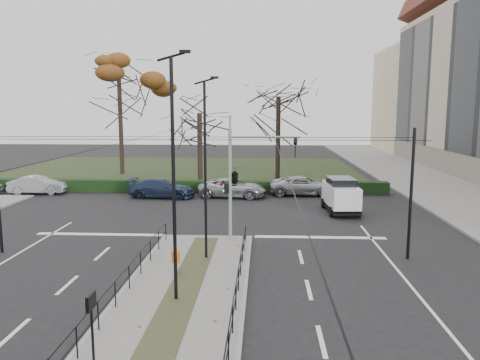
# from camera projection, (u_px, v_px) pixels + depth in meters

# --- Properties ---
(ground) EXTENTS (140.00, 140.00, 0.00)m
(ground) POSITION_uv_depth(u_px,v_px,m) (194.00, 270.00, 20.02)
(ground) COLOR black
(ground) RESTS_ON ground
(median_island) EXTENTS (4.40, 15.00, 0.14)m
(median_island) POSITION_uv_depth(u_px,v_px,m) (184.00, 291.00, 17.55)
(median_island) COLOR slate
(median_island) RESTS_ON ground
(sidewalk_east) EXTENTS (8.00, 90.00, 0.14)m
(sidewalk_east) POSITION_uv_depth(u_px,v_px,m) (436.00, 187.00, 40.83)
(sidewalk_east) COLOR slate
(sidewalk_east) RESTS_ON ground
(park) EXTENTS (38.00, 26.00, 0.10)m
(park) POSITION_uv_depth(u_px,v_px,m) (183.00, 170.00, 51.91)
(park) COLOR #222F17
(park) RESTS_ON ground
(hedge) EXTENTS (38.00, 1.00, 1.00)m
(hedge) POSITION_uv_depth(u_px,v_px,m) (155.00, 186.00, 38.61)
(hedge) COLOR black
(hedge) RESTS_ON ground
(median_railing) EXTENTS (4.14, 13.24, 0.92)m
(median_railing) POSITION_uv_depth(u_px,v_px,m) (183.00, 268.00, 17.31)
(median_railing) COLOR black
(median_railing) RESTS_ON median_island
(catenary) EXTENTS (20.00, 34.00, 6.00)m
(catenary) POSITION_uv_depth(u_px,v_px,m) (198.00, 185.00, 21.11)
(catenary) COLOR black
(catenary) RESTS_ON ground
(traffic_light) EXTENTS (3.92, 2.19, 5.72)m
(traffic_light) POSITION_uv_depth(u_px,v_px,m) (237.00, 175.00, 23.86)
(traffic_light) COLOR gray
(traffic_light) RESTS_ON median_island
(litter_bin) EXTENTS (0.36, 0.36, 0.91)m
(litter_bin) POSITION_uv_depth(u_px,v_px,m) (176.00, 257.00, 19.22)
(litter_bin) COLOR black
(litter_bin) RESTS_ON median_island
(info_panel) EXTENTS (0.12, 0.53, 2.05)m
(info_panel) POSITION_uv_depth(u_px,v_px,m) (91.00, 310.00, 11.89)
(info_panel) COLOR black
(info_panel) RESTS_ON median_island
(streetlamp_median_near) EXTENTS (0.72, 0.15, 8.59)m
(streetlamp_median_near) POSITION_uv_depth(u_px,v_px,m) (174.00, 177.00, 15.94)
(streetlamp_median_near) COLOR black
(streetlamp_median_near) RESTS_ON median_island
(streetlamp_median_far) EXTENTS (0.67, 0.14, 8.05)m
(streetlamp_median_far) POSITION_uv_depth(u_px,v_px,m) (206.00, 168.00, 20.59)
(streetlamp_median_far) COLOR black
(streetlamp_median_far) RESTS_ON median_island
(parked_car_second) EXTENTS (4.58, 2.03, 1.46)m
(parked_car_second) POSITION_uv_depth(u_px,v_px,m) (38.00, 185.00, 37.74)
(parked_car_second) COLOR #929499
(parked_car_second) RESTS_ON ground
(parked_car_third) EXTENTS (5.24, 2.48, 1.47)m
(parked_car_third) POSITION_uv_depth(u_px,v_px,m) (162.00, 188.00, 36.23)
(parked_car_third) COLOR #1C2943
(parked_car_third) RESTS_ON ground
(parked_car_fourth) EXTENTS (5.48, 2.99, 1.46)m
(parked_car_fourth) POSITION_uv_depth(u_px,v_px,m) (233.00, 188.00, 36.46)
(parked_car_fourth) COLOR #929499
(parked_car_fourth) RESTS_ON ground
(white_van) EXTENTS (2.18, 4.37, 2.31)m
(white_van) POSITION_uv_depth(u_px,v_px,m) (341.00, 194.00, 31.01)
(white_van) COLOR white
(white_van) RESTS_ON ground
(rust_tree) EXTENTS (9.47, 9.47, 13.53)m
(rust_tree) POSITION_uv_depth(u_px,v_px,m) (119.00, 73.00, 47.41)
(rust_tree) COLOR black
(rust_tree) RESTS_ON park
(bare_tree_center) EXTENTS (7.18, 7.18, 10.48)m
(bare_tree_center) POSITION_uv_depth(u_px,v_px,m) (278.00, 103.00, 44.57)
(bare_tree_center) COLOR black
(bare_tree_center) RESTS_ON park
(bare_tree_near) EXTENTS (6.23, 6.23, 8.46)m
(bare_tree_near) POSITION_uv_depth(u_px,v_px,m) (200.00, 118.00, 40.71)
(bare_tree_near) COLOR black
(bare_tree_near) RESTS_ON park
(parked_car_fifth) EXTENTS (5.35, 2.52, 1.48)m
(parked_car_fifth) POSITION_uv_depth(u_px,v_px,m) (303.00, 186.00, 37.33)
(parked_car_fifth) COLOR #929499
(parked_car_fifth) RESTS_ON ground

